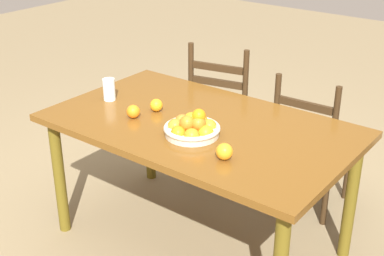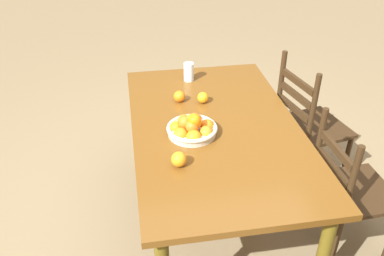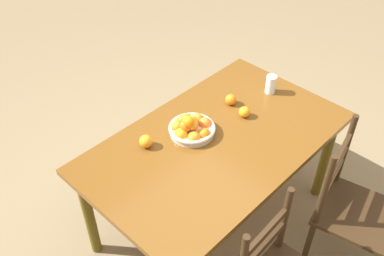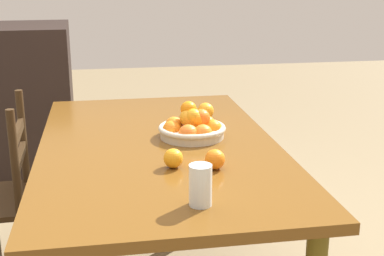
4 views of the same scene
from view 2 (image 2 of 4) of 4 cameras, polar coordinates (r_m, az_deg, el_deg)
The scene contains 9 objects.
ground_plane at distance 2.86m, azimuth 2.79°, elevation -12.66°, with size 12.00×12.00×0.00m, color #7F6E4E.
dining_table at distance 2.42m, azimuth 3.22°, elevation -1.42°, with size 1.60×0.95×0.76m.
chair_near_window at distance 2.59m, azimuth 20.84°, elevation -8.22°, with size 0.44×0.44×0.89m.
chair_by_cabinet at distance 3.03m, azimuth 15.68°, elevation 0.26°, with size 0.51×0.51×0.97m.
fruit_bowl at distance 2.27m, azimuth -0.03°, elevation 0.06°, with size 0.28×0.28×0.15m.
orange_loose_0 at distance 2.05m, azimuth -1.82°, elevation -4.33°, with size 0.08×0.08×0.08m, color orange.
orange_loose_1 at distance 2.60m, azimuth -1.75°, elevation 4.39°, with size 0.07×0.07×0.07m, color orange.
orange_loose_2 at distance 2.59m, azimuth 1.51°, elevation 4.22°, with size 0.07×0.07×0.07m, color orange.
drinking_glass at distance 2.86m, azimuth -0.44°, elevation 7.75°, with size 0.07×0.07×0.13m, color silver.
Camera 2 is at (1.95, -0.46, 2.04)m, focal length 38.66 mm.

